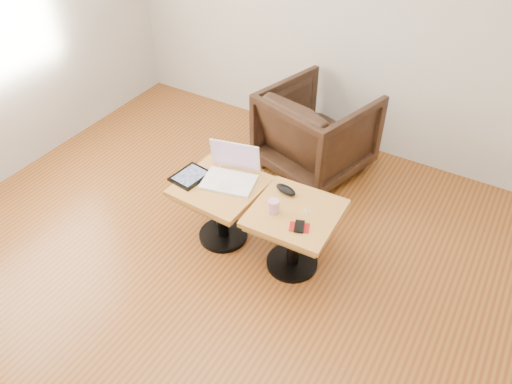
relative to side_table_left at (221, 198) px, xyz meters
The scene contains 11 objects.
room_shell 1.19m from the side_table_left, 63.98° to the right, with size 4.52×4.52×2.71m.
side_table_left is the anchor object (origin of this frame).
side_table_right 0.56m from the side_table_left, ahead, with size 0.56×0.56×0.49m.
laptop 0.19m from the side_table_left, 68.81° to the left, with size 0.40×0.36×0.25m.
tablet 0.26m from the side_table_left, 168.77° to the right, with size 0.23×0.27×0.02m.
charging_adapter 0.32m from the side_table_left, 129.56° to the left, with size 0.04×0.04×0.03m, color white.
glasses_case 0.47m from the side_table_left, 19.32° to the left, with size 0.16×0.07×0.05m, color black.
striped_cup 0.48m from the side_table_left, ahead, with size 0.07×0.07×0.09m, color #C4507F.
earbuds_tangle 0.64m from the side_table_left, ahead, with size 0.07×0.04×0.01m.
phone_on_sleeve 0.67m from the side_table_left, ahead, with size 0.14×0.12×0.01m.
armchair 1.13m from the side_table_left, 79.94° to the left, with size 0.77×0.80×0.72m, color black.
Camera 1 is at (1.25, -1.51, 2.60)m, focal length 35.00 mm.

